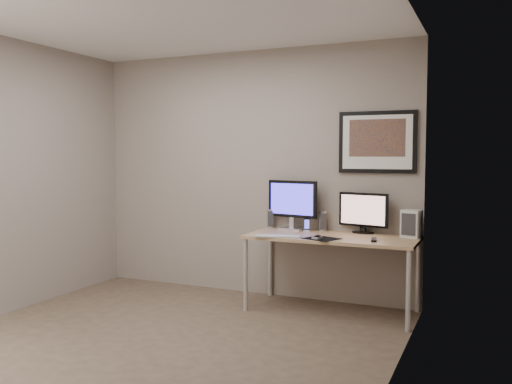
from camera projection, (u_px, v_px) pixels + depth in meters
floor at (164, 341)px, 4.36m from camera, size 3.60×3.60×0.00m
room at (191, 138)px, 4.65m from camera, size 3.60×3.60×3.60m
desk at (332, 243)px, 5.14m from camera, size 1.60×0.70×0.73m
framed_art at (377, 142)px, 5.24m from camera, size 0.75×0.04×0.60m
monitor_large at (292, 202)px, 5.54m from camera, size 0.55×0.22×0.50m
monitor_tv at (363, 212)px, 5.28m from camera, size 0.50×0.16×0.40m
speaker_left at (271, 218)px, 5.71m from camera, size 0.10×0.10×0.19m
speaker_right at (323, 221)px, 5.47m from camera, size 0.11×0.11×0.20m
phone_dock at (307, 225)px, 5.43m from camera, size 0.07×0.07×0.13m
keyboard at (278, 236)px, 5.06m from camera, size 0.45×0.22×0.02m
mousepad at (322, 239)px, 4.96m from camera, size 0.36×0.34×0.00m
mouse at (317, 237)px, 4.94m from camera, size 0.08×0.11×0.03m
remote at (374, 239)px, 4.84m from camera, size 0.08×0.19×0.02m
fan_unit at (411, 224)px, 5.02m from camera, size 0.20×0.17×0.26m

